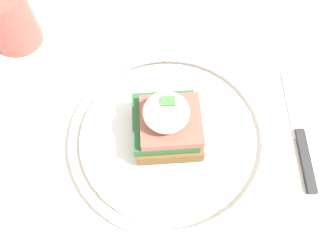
{
  "coord_description": "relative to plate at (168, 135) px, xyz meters",
  "views": [
    {
      "loc": [
        0.02,
        -0.14,
        1.15
      ],
      "look_at": [
        0.03,
        0.05,
        0.78
      ],
      "focal_mm": 35.0,
      "sensor_mm": 36.0,
      "label": 1
    }
  ],
  "objects": [
    {
      "name": "cup",
      "position": [
        -0.23,
        0.19,
        0.04
      ],
      "size": [
        0.07,
        0.07,
        0.09
      ],
      "color": "#AD5147",
      "rests_on": "dining_table"
    },
    {
      "name": "plate",
      "position": [
        0.0,
        0.0,
        0.0
      ],
      "size": [
        0.27,
        0.27,
        0.02
      ],
      "color": "white",
      "rests_on": "dining_table"
    },
    {
      "name": "knife",
      "position": [
        0.18,
        -0.01,
        -0.01
      ],
      "size": [
        0.03,
        0.19,
        0.01
      ],
      "color": "#2D2D2D",
      "rests_on": "dining_table"
    },
    {
      "name": "dining_table",
      "position": [
        -0.03,
        -0.05,
        -0.11
      ],
      "size": [
        1.15,
        0.82,
        0.74
      ],
      "color": "beige",
      "rests_on": "ground_plane"
    },
    {
      "name": "sandwich",
      "position": [
        -0.0,
        -0.0,
        0.04
      ],
      "size": [
        0.09,
        0.09,
        0.08
      ],
      "color": "brown",
      "rests_on": "plate"
    },
    {
      "name": "fork",
      "position": [
        -0.19,
        0.01,
        -0.01
      ],
      "size": [
        0.04,
        0.15,
        0.0
      ],
      "color": "silver",
      "rests_on": "dining_table"
    },
    {
      "name": "ground_plane",
      "position": [
        -0.03,
        -0.05,
        -0.75
      ],
      "size": [
        6.0,
        6.0,
        0.0
      ],
      "primitive_type": "plane",
      "color": "#9E9993"
    }
  ]
}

